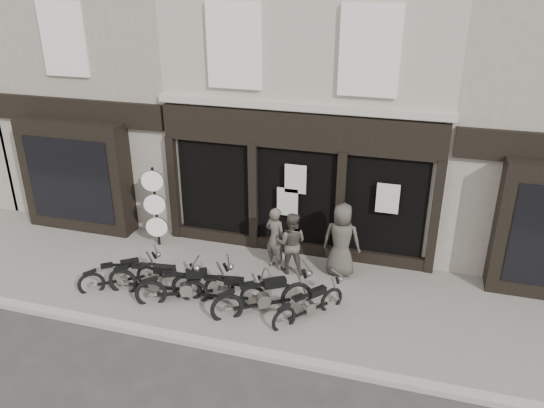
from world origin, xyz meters
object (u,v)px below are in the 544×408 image
(motorcycle_0, at_px, (122,276))
(motorcycle_3, at_px, (225,293))
(man_centre, at_px, (291,243))
(man_right, at_px, (342,240))
(motorcycle_1, at_px, (156,282))
(motorcycle_5, at_px, (309,307))
(motorcycle_4, at_px, (264,299))
(motorcycle_2, at_px, (186,288))
(advert_sign_post, at_px, (156,211))
(man_left, at_px, (276,238))

(motorcycle_0, relative_size, motorcycle_3, 0.85)
(motorcycle_3, bearing_deg, motorcycle_0, 172.48)
(man_centre, xyz_separation_m, man_right, (1.20, 0.24, 0.14))
(motorcycle_1, height_order, motorcycle_3, motorcycle_1)
(man_centre, distance_m, man_right, 1.23)
(man_centre, bearing_deg, motorcycle_5, 112.14)
(motorcycle_3, xyz_separation_m, man_right, (2.27, 2.00, 0.68))
(motorcycle_1, bearing_deg, man_centre, 27.62)
(motorcycle_0, relative_size, motorcycle_4, 0.83)
(motorcycle_1, relative_size, man_right, 1.21)
(motorcycle_1, distance_m, man_right, 4.52)
(motorcycle_2, height_order, motorcycle_4, motorcycle_4)
(motorcycle_1, distance_m, advert_sign_post, 2.58)
(motorcycle_4, xyz_separation_m, man_left, (-0.29, 1.94, 0.50))
(motorcycle_3, bearing_deg, man_right, 32.94)
(motorcycle_3, distance_m, motorcycle_4, 0.95)
(motorcycle_2, bearing_deg, man_left, 27.78)
(motorcycle_5, height_order, man_centre, man_centre)
(motorcycle_4, distance_m, man_centre, 1.91)
(motorcycle_5, bearing_deg, advert_sign_post, 105.87)
(man_centre, bearing_deg, motorcycle_3, 54.10)
(motorcycle_2, relative_size, advert_sign_post, 0.89)
(man_right, xyz_separation_m, advert_sign_post, (-5.04, 0.09, 0.09))
(motorcycle_2, bearing_deg, motorcycle_4, -23.00)
(man_centre, bearing_deg, motorcycle_4, 81.35)
(motorcycle_3, distance_m, man_left, 2.04)
(man_left, height_order, advert_sign_post, advert_sign_post)
(motorcycle_3, xyz_separation_m, man_centre, (1.07, 1.76, 0.54))
(motorcycle_0, height_order, man_left, man_left)
(motorcycle_1, distance_m, motorcycle_5, 3.61)
(motorcycle_0, xyz_separation_m, advert_sign_post, (-0.16, 2.13, 0.78))
(motorcycle_3, distance_m, man_centre, 2.13)
(motorcycle_2, distance_m, motorcycle_3, 0.89)
(motorcycle_5, bearing_deg, motorcycle_4, 136.45)
(motorcycle_1, xyz_separation_m, man_right, (3.94, 2.13, 0.63))
(man_left, bearing_deg, advert_sign_post, 18.26)
(motorcycle_0, xyz_separation_m, man_left, (3.26, 1.90, 0.57))
(motorcycle_0, relative_size, motorcycle_2, 0.81)
(motorcycle_0, xyz_separation_m, motorcycle_5, (4.55, 0.08, -0.01))
(motorcycle_0, distance_m, advert_sign_post, 2.27)
(motorcycle_4, bearing_deg, motorcycle_3, 141.76)
(man_right, bearing_deg, motorcycle_0, 24.53)
(motorcycle_4, bearing_deg, man_right, 24.57)
(motorcycle_1, bearing_deg, motorcycle_0, 167.59)
(motorcycle_5, xyz_separation_m, man_centre, (-0.87, 1.73, 0.55))
(motorcycle_3, xyz_separation_m, motorcycle_4, (0.94, -0.09, 0.06))
(motorcycle_5, bearing_deg, man_left, 74.77)
(motorcycle_2, distance_m, man_right, 3.86)
(motorcycle_0, distance_m, motorcycle_3, 2.61)
(motorcycle_5, xyz_separation_m, advert_sign_post, (-4.71, 2.05, 0.79))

